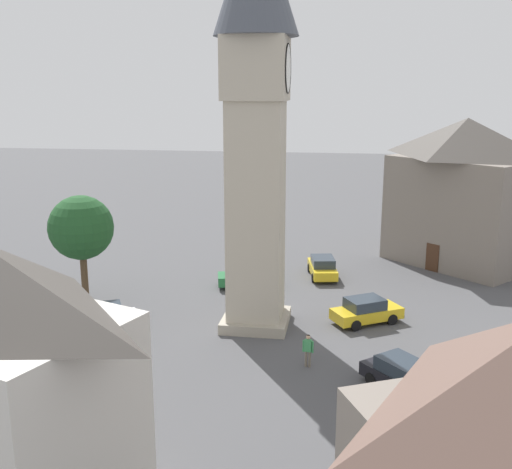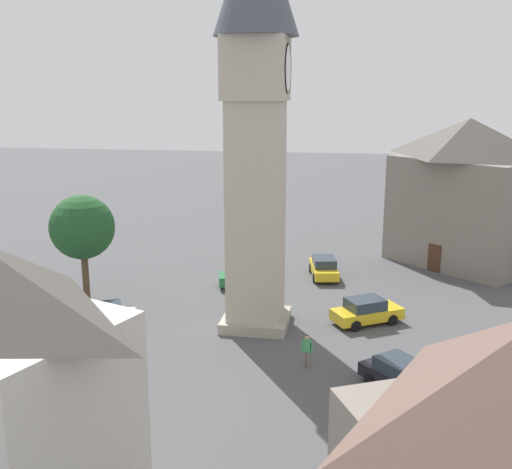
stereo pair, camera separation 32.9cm
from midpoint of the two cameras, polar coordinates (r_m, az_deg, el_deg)
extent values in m
plane|color=#4C4C4F|center=(35.29, -0.27, -8.60)|extent=(200.00, 200.00, 0.00)
cube|color=#A59C89|center=(35.17, -0.27, -8.15)|extent=(3.73, 3.73, 0.60)
cube|color=#B7AD99|center=(33.34, -0.28, 2.11)|extent=(2.98, 2.98, 12.18)
cube|color=#B7AD99|center=(32.70, -0.30, 15.51)|extent=(3.34, 3.34, 3.28)
cylinder|color=white|center=(33.01, -3.32, 15.47)|extent=(2.51, 0.04, 2.51)
torus|color=black|center=(33.02, -3.34, 15.47)|extent=(2.57, 0.06, 2.57)
cube|color=black|center=(33.03, -3.40, 15.95)|extent=(0.05, 0.02, 0.70)
cube|color=black|center=(33.39, -3.25, 15.45)|extent=(0.95, 0.02, 0.04)
cylinder|color=white|center=(32.47, 2.77, 15.51)|extent=(2.51, 0.04, 2.51)
torus|color=black|center=(32.47, 2.79, 15.51)|extent=(2.57, 0.06, 2.57)
cube|color=gold|center=(44.06, 6.12, -3.30)|extent=(4.34, 2.43, 0.64)
cube|color=#28333D|center=(43.74, 6.17, -2.58)|extent=(2.35, 1.92, 0.64)
cylinder|color=black|center=(45.20, 4.90, -3.19)|extent=(0.67, 0.34, 0.64)
cylinder|color=black|center=(45.41, 6.91, -3.16)|extent=(0.67, 0.34, 0.64)
cylinder|color=black|center=(42.87, 5.28, -4.14)|extent=(0.67, 0.34, 0.64)
cylinder|color=black|center=(43.09, 7.39, -4.10)|extent=(0.67, 0.34, 0.64)
cube|color=black|center=(46.04, 5.78, -2.83)|extent=(0.43, 1.66, 0.16)
cube|color=gold|center=(35.92, 10.24, -7.40)|extent=(3.58, 4.39, 0.64)
cube|color=#28333D|center=(35.63, 10.08, -6.51)|extent=(2.42, 2.60, 0.64)
cylinder|color=black|center=(37.28, 11.17, -7.10)|extent=(0.52, 0.66, 0.64)
cylinder|color=black|center=(36.05, 12.58, -7.90)|extent=(0.52, 0.66, 0.64)
cylinder|color=black|center=(36.05, 7.87, -7.70)|extent=(0.52, 0.66, 0.64)
cylinder|color=black|center=(34.78, 9.20, -8.56)|extent=(0.52, 0.66, 0.64)
cube|color=black|center=(37.07, 12.89, -7.23)|extent=(1.49, 0.97, 0.16)
cube|color=silver|center=(35.34, -14.88, -8.01)|extent=(3.40, 4.42, 0.64)
cube|color=#28333D|center=(35.13, -14.69, -7.05)|extent=(2.35, 2.58, 0.64)
cylinder|color=black|center=(34.66, -16.81, -9.06)|extent=(0.49, 0.67, 0.64)
cylinder|color=black|center=(36.15, -16.90, -8.12)|extent=(0.49, 0.67, 0.64)
cylinder|color=black|center=(34.77, -12.71, -8.73)|extent=(0.49, 0.67, 0.64)
cylinder|color=black|center=(36.26, -12.99, -7.80)|extent=(0.49, 0.67, 0.64)
cube|color=black|center=(35.39, -18.15, -8.60)|extent=(1.53, 0.88, 0.16)
cube|color=#236B38|center=(41.61, -1.03, -4.24)|extent=(2.60, 4.38, 0.64)
cube|color=#28333D|center=(41.41, -1.24, -3.43)|extent=(2.00, 2.40, 0.64)
cylinder|color=black|center=(42.53, 0.57, -4.22)|extent=(0.36, 0.67, 0.64)
cylinder|color=black|center=(41.02, 0.76, -4.90)|extent=(0.36, 0.67, 0.64)
cylinder|color=black|center=(42.40, -2.75, -4.29)|extent=(0.36, 0.67, 0.64)
cylinder|color=black|center=(40.88, -2.69, -4.98)|extent=(0.36, 0.67, 0.64)
cube|color=black|center=(41.83, 1.75, -4.46)|extent=(1.65, 0.50, 0.16)
cube|color=black|center=(28.51, 13.57, -13.35)|extent=(4.21, 3.98, 0.64)
cube|color=#28333D|center=(28.33, 13.42, -12.12)|extent=(2.61, 2.56, 0.64)
cylinder|color=black|center=(28.44, 16.52, -14.23)|extent=(0.63, 0.59, 0.64)
cylinder|color=black|center=(27.37, 14.21, -15.23)|extent=(0.63, 0.59, 0.64)
cylinder|color=black|center=(29.91, 12.92, -12.55)|extent=(0.63, 0.59, 0.64)
cylinder|color=black|center=(28.89, 10.61, -13.41)|extent=(0.63, 0.59, 0.64)
cube|color=black|center=(27.42, 16.65, -15.21)|extent=(1.19, 1.33, 0.16)
cylinder|color=#706656|center=(30.22, 4.81, -11.75)|extent=(0.13, 0.13, 0.82)
cylinder|color=#706656|center=(30.26, 4.47, -11.71)|extent=(0.13, 0.13, 0.82)
cube|color=#3F9959|center=(29.95, 4.66, -10.51)|extent=(0.28, 0.39, 0.60)
cylinder|color=#3F9959|center=(29.92, 5.10, -10.65)|extent=(0.09, 0.09, 0.60)
cylinder|color=#3F9959|center=(30.02, 4.22, -10.54)|extent=(0.09, 0.09, 0.60)
sphere|color=tan|center=(29.77, 4.68, -9.71)|extent=(0.22, 0.22, 0.22)
sphere|color=black|center=(29.77, 4.69, -9.67)|extent=(0.20, 0.20, 0.20)
cylinder|color=brown|center=(40.28, -16.26, -3.73)|extent=(0.44, 0.44, 3.43)
sphere|color=#1E4C23|center=(39.49, -16.56, 0.64)|extent=(4.11, 4.11, 4.11)
cube|color=slate|center=(48.98, 18.75, 2.08)|extent=(11.67, 11.91, 8.35)
pyramid|color=#47423D|center=(48.25, 19.26, 8.69)|extent=(12.26, 12.51, 2.98)
cube|color=#422819|center=(46.96, 16.26, -2.13)|extent=(0.80, 0.87, 2.10)
cube|color=#422819|center=(24.38, -18.58, -17.41)|extent=(0.46, 1.06, 2.10)
camera|label=1|loc=(0.16, -90.28, -0.07)|focal=41.98mm
camera|label=2|loc=(0.16, 89.72, 0.07)|focal=41.98mm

